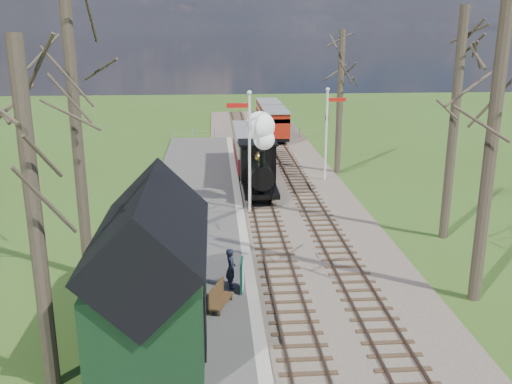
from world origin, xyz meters
The scene contains 18 objects.
distant_hills centered at (1.40, 64.38, -16.21)m, with size 114.40×48.00×22.02m.
ballast_bed centered at (1.30, 22.00, 0.05)m, with size 8.00×60.00×0.10m, color brown.
track_near centered at (0.00, 22.00, 0.10)m, with size 1.60×60.00×0.15m.
track_far centered at (2.60, 22.00, 0.10)m, with size 1.60×60.00×0.15m.
platform centered at (-3.50, 14.00, 0.10)m, with size 5.00×44.00×0.20m, color #474442.
coping_strip centered at (-1.20, 14.00, 0.10)m, with size 0.40×44.00×0.21m, color #B2AD9E.
station_shed centered at (-4.30, 4.00, 2.27)m, with size 3.25×6.30×4.78m.
semaphore_near centered at (-0.77, 16.00, 3.62)m, with size 1.22×0.24×6.22m.
semaphore_far centered at (4.37, 22.00, 3.35)m, with size 1.22×0.24×5.72m.
bare_trees centered at (1.33, 10.10, 5.21)m, with size 15.51×22.39×12.00m.
fence_line centered at (0.30, 36.00, 0.55)m, with size 12.60×0.08×1.00m.
locomotive centered at (-0.01, 18.59, 2.22)m, with size 1.94×4.53×4.85m.
coach centered at (0.00, 24.66, 1.62)m, with size 2.27×7.77×2.38m.
red_carriage_a centered at (2.60, 35.12, 1.47)m, with size 2.03×5.02×2.13m.
red_carriage_b centered at (2.60, 40.62, 1.47)m, with size 2.03×5.02×2.13m.
sign_board centered at (-1.55, 6.85, 0.77)m, with size 0.18×0.78×1.14m.
bench centered at (-2.39, 5.67, 0.57)m, with size 0.86×1.43×0.79m.
person centered at (-1.93, 7.09, 0.94)m, with size 0.54×0.35×1.48m, color #1A1C2F.
Camera 1 is at (-2.41, -11.46, 9.10)m, focal length 40.00 mm.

